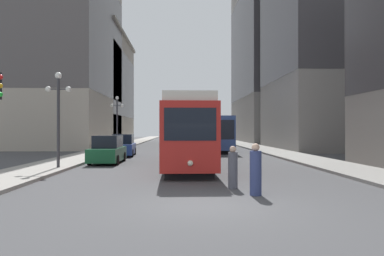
# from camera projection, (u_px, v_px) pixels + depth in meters

# --- Properties ---
(ground_plane) EXTENTS (200.00, 200.00, 0.00)m
(ground_plane) POSITION_uv_depth(u_px,v_px,m) (206.00, 206.00, 10.49)
(ground_plane) COLOR #424244
(sidewalk_left) EXTENTS (3.21, 120.00, 0.15)m
(sidewalk_left) POSITION_uv_depth(u_px,v_px,m) (125.00, 145.00, 50.19)
(sidewalk_left) COLOR gray
(sidewalk_left) RESTS_ON ground
(sidewalk_right) EXTENTS (3.21, 120.00, 0.15)m
(sidewalk_right) POSITION_uv_depth(u_px,v_px,m) (245.00, 145.00, 50.75)
(sidewalk_right) COLOR gray
(sidewalk_right) RESTS_ON ground
(streetcar) EXTENTS (2.79, 14.96, 3.89)m
(streetcar) POSITION_uv_depth(u_px,v_px,m) (186.00, 131.00, 22.61)
(streetcar) COLOR black
(streetcar) RESTS_ON ground
(transit_bus) EXTENTS (2.97, 11.63, 3.45)m
(transit_bus) POSITION_uv_depth(u_px,v_px,m) (217.00, 132.00, 37.36)
(transit_bus) COLOR black
(transit_bus) RESTS_ON ground
(parked_car_left_near) EXTENTS (1.90, 4.57, 1.82)m
(parked_car_left_near) POSITION_uv_depth(u_px,v_px,m) (108.00, 150.00, 23.81)
(parked_car_left_near) COLOR black
(parked_car_left_near) RESTS_ON ground
(parked_car_left_mid) EXTENTS (2.06, 4.64, 1.82)m
(parked_car_left_mid) POSITION_uv_depth(u_px,v_px,m) (123.00, 146.00, 30.36)
(parked_car_left_mid) COLOR black
(parked_car_left_mid) RESTS_ON ground
(pedestrian_crossing_near) EXTENTS (0.36, 0.36, 1.60)m
(pedestrian_crossing_near) POSITION_uv_depth(u_px,v_px,m) (233.00, 169.00, 13.58)
(pedestrian_crossing_near) COLOR #4C4C56
(pedestrian_crossing_near) RESTS_ON ground
(pedestrian_crossing_far) EXTENTS (0.39, 0.39, 1.75)m
(pedestrian_crossing_far) POSITION_uv_depth(u_px,v_px,m) (256.00, 171.00, 12.15)
(pedestrian_crossing_far) COLOR navy
(pedestrian_crossing_far) RESTS_ON ground
(lamp_post_left_near) EXTENTS (1.41, 0.36, 5.21)m
(lamp_post_left_near) POSITION_uv_depth(u_px,v_px,m) (58.00, 104.00, 19.76)
(lamp_post_left_near) COLOR #333338
(lamp_post_left_near) RESTS_ON sidewalk_left
(lamp_post_left_far) EXTENTS (1.41, 0.36, 5.60)m
(lamp_post_left_far) POSITION_uv_depth(u_px,v_px,m) (117.00, 114.00, 38.28)
(lamp_post_left_far) COLOR #333338
(lamp_post_left_far) RESTS_ON sidewalk_left
(building_left_corner) EXTENTS (11.98, 21.36, 26.24)m
(building_left_corner) POSITION_uv_depth(u_px,v_px,m) (65.00, 43.00, 46.90)
(building_left_corner) COLOR #A89E8E
(building_left_corner) RESTS_ON ground
(building_left_midblock) EXTENTS (10.62, 22.90, 18.08)m
(building_left_midblock) POSITION_uv_depth(u_px,v_px,m) (96.00, 88.00, 61.16)
(building_left_midblock) COLOR #A89E8E
(building_left_midblock) RESTS_ON ground
(building_right_corner) EXTENTS (11.71, 16.06, 31.65)m
(building_right_corner) POSITION_uv_depth(u_px,v_px,m) (324.00, 5.00, 40.83)
(building_right_corner) COLOR gray
(building_right_corner) RESTS_ON ground
(building_right_far) EXTENTS (15.84, 23.73, 31.37)m
(building_right_far) POSITION_uv_depth(u_px,v_px,m) (283.00, 51.00, 64.41)
(building_right_far) COLOR gray
(building_right_far) RESTS_ON ground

